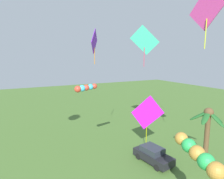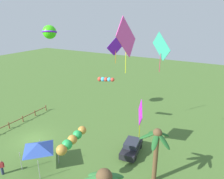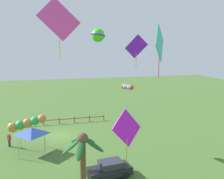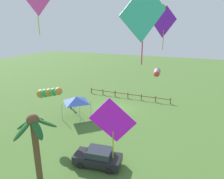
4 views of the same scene
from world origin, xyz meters
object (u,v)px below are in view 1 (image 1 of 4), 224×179
(palm_tree_0, at_px, (208,125))
(parked_car_0, at_px, (153,155))
(kite_diamond_3, at_px, (147,113))
(kite_diamond_2, at_px, (94,42))
(kite_diamond_4, at_px, (145,41))
(kite_tube_5, at_px, (199,155))
(kite_diamond_1, at_px, (208,8))
(kite_tube_0, at_px, (85,88))

(palm_tree_0, bearing_deg, parked_car_0, -128.10)
(palm_tree_0, height_order, kite_diamond_3, kite_diamond_3)
(kite_diamond_2, bearing_deg, kite_diamond_4, 88.45)
(palm_tree_0, bearing_deg, kite_diamond_3, -142.20)
(kite_tube_5, bearing_deg, kite_diamond_1, 129.43)
(kite_tube_0, height_order, kite_diamond_1, kite_diamond_1)
(kite_tube_5, bearing_deg, kite_diamond_2, -171.57)
(palm_tree_0, height_order, kite_tube_0, kite_tube_0)
(palm_tree_0, bearing_deg, kite_diamond_1, -66.53)
(kite_tube_5, bearing_deg, kite_diamond_3, 160.80)
(kite_diamond_1, distance_m, kite_diamond_4, 7.92)
(kite_tube_0, distance_m, kite_diamond_2, 4.44)
(kite_tube_0, height_order, kite_tube_5, kite_tube_0)
(kite_tube_0, height_order, kite_diamond_4, kite_diamond_4)
(kite_diamond_3, bearing_deg, parked_car_0, -10.88)
(palm_tree_0, distance_m, kite_diamond_1, 9.70)
(parked_car_0, height_order, kite_tube_5, kite_tube_5)
(kite_diamond_3, xyz_separation_m, kite_diamond_4, (-2.27, 1.14, 7.28))
(palm_tree_0, distance_m, kite_tube_5, 7.57)
(palm_tree_0, height_order, kite_diamond_4, kite_diamond_4)
(kite_diamond_3, bearing_deg, kite_diamond_2, -117.98)
(palm_tree_0, xyz_separation_m, kite_diamond_4, (-6.59, -2.21, 7.68))
(palm_tree_0, relative_size, kite_tube_5, 1.67)
(kite_diamond_4, bearing_deg, kite_tube_5, -20.86)
(kite_diamond_1, bearing_deg, kite_diamond_3, -172.88)
(parked_car_0, relative_size, kite_tube_0, 1.78)
(kite_tube_0, bearing_deg, kite_diamond_2, 114.83)
(kite_diamond_2, bearing_deg, kite_tube_5, 8.43)
(kite_tube_0, bearing_deg, parked_car_0, 58.61)
(kite_diamond_1, relative_size, kite_diamond_3, 0.89)
(kite_diamond_1, bearing_deg, kite_diamond_4, 176.63)
(parked_car_0, relative_size, kite_diamond_1, 0.93)
(kite_tube_0, bearing_deg, kite_diamond_1, 41.24)
(kite_diamond_1, bearing_deg, palm_tree_0, 113.47)
(palm_tree_0, height_order, kite_tube_5, palm_tree_0)
(parked_car_0, xyz_separation_m, kite_tube_0, (-3.34, -5.47, 6.40))
(kite_tube_5, bearing_deg, kite_tube_0, -164.80)
(kite_diamond_4, bearing_deg, kite_diamond_3, -26.70)
(kite_tube_0, relative_size, kite_diamond_4, 0.53)
(palm_tree_0, height_order, kite_diamond_1, kite_diamond_1)
(kite_diamond_1, distance_m, kite_diamond_3, 10.44)
(parked_car_0, xyz_separation_m, kite_diamond_2, (-3.89, -4.28, 10.64))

